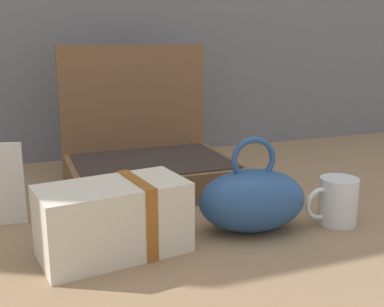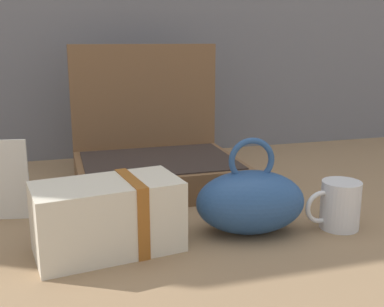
{
  "view_description": "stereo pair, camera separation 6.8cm",
  "coord_description": "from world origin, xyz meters",
  "px_view_note": "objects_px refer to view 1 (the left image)",
  "views": [
    {
      "loc": [
        -0.33,
        -0.84,
        0.35
      ],
      "look_at": [
        -0.02,
        -0.02,
        0.14
      ],
      "focal_mm": 43.97,
      "sensor_mm": 36.0,
      "label": 1
    },
    {
      "loc": [
        -0.27,
        -0.86,
        0.35
      ],
      "look_at": [
        -0.02,
        -0.02,
        0.14
      ],
      "focal_mm": 43.97,
      "sensor_mm": 36.0,
      "label": 2
    }
  ],
  "objects_px": {
    "open_suitcase": "(147,155)",
    "coffee_mug": "(337,201)",
    "cream_toiletry_bag": "(116,219)",
    "teal_pouch_handbag": "(252,199)"
  },
  "relations": [
    {
      "from": "open_suitcase",
      "to": "cream_toiletry_bag",
      "type": "height_order",
      "value": "open_suitcase"
    },
    {
      "from": "teal_pouch_handbag",
      "to": "open_suitcase",
      "type": "bearing_deg",
      "value": 106.63
    },
    {
      "from": "open_suitcase",
      "to": "teal_pouch_handbag",
      "type": "relative_size",
      "value": 1.75
    },
    {
      "from": "open_suitcase",
      "to": "teal_pouch_handbag",
      "type": "height_order",
      "value": "open_suitcase"
    },
    {
      "from": "cream_toiletry_bag",
      "to": "coffee_mug",
      "type": "xyz_separation_m",
      "value": [
        0.43,
        -0.02,
        -0.01
      ]
    },
    {
      "from": "open_suitcase",
      "to": "coffee_mug",
      "type": "distance_m",
      "value": 0.47
    },
    {
      "from": "open_suitcase",
      "to": "teal_pouch_handbag",
      "type": "distance_m",
      "value": 0.37
    },
    {
      "from": "open_suitcase",
      "to": "cream_toiletry_bag",
      "type": "xyz_separation_m",
      "value": [
        -0.15,
        -0.35,
        -0.01
      ]
    },
    {
      "from": "open_suitcase",
      "to": "coffee_mug",
      "type": "bearing_deg",
      "value": -54.05
    },
    {
      "from": "coffee_mug",
      "to": "cream_toiletry_bag",
      "type": "bearing_deg",
      "value": 176.66
    }
  ]
}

